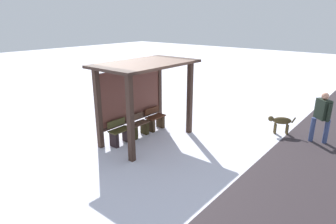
{
  "coord_description": "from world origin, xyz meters",
  "views": [
    {
      "loc": [
        -6.09,
        -5.92,
        3.72
      ],
      "look_at": [
        0.4,
        -0.53,
        0.94
      ],
      "focal_mm": 30.25,
      "sensor_mm": 36.0,
      "label": 1
    }
  ],
  "objects": [
    {
      "name": "bus_shelter",
      "position": [
        0.0,
        0.23,
        1.84
      ],
      "size": [
        3.17,
        1.85,
        2.49
      ],
      "color": "#37251D",
      "rests_on": "ground"
    },
    {
      "name": "bench_right_inside",
      "position": [
        0.81,
        0.4,
        0.33
      ],
      "size": [
        0.71,
        0.37,
        0.77
      ],
      "color": "#4A2616",
      "rests_on": "ground"
    },
    {
      "name": "bench_left_inside",
      "position": [
        -0.81,
        0.4,
        0.32
      ],
      "size": [
        0.71,
        0.37,
        0.77
      ],
      "color": "#433E1E",
      "rests_on": "ground"
    },
    {
      "name": "person_walking",
      "position": [
        3.28,
        -4.3,
        0.95
      ],
      "size": [
        0.51,
        0.58,
        1.61
      ],
      "color": "black",
      "rests_on": "ground"
    },
    {
      "name": "bench_center_inside",
      "position": [
        0.0,
        0.4,
        0.31
      ],
      "size": [
        0.71,
        0.34,
        0.75
      ],
      "color": "#4E3628",
      "rests_on": "ground"
    },
    {
      "name": "dog",
      "position": [
        3.21,
        -3.13,
        0.43
      ],
      "size": [
        0.52,
        0.8,
        0.61
      ],
      "color": "#473A20",
      "rests_on": "ground"
    },
    {
      "name": "ground_plane",
      "position": [
        0.0,
        0.0,
        0.0
      ],
      "size": [
        60.0,
        60.0,
        0.0
      ],
      "primitive_type": "plane",
      "color": "white"
    }
  ]
}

